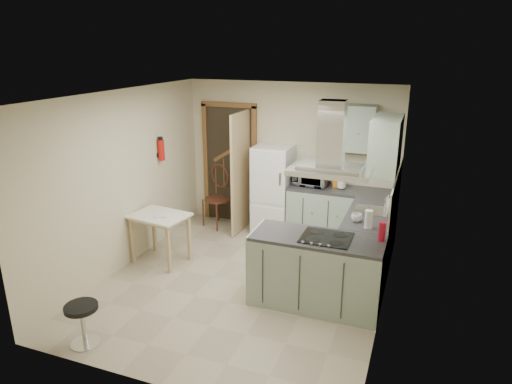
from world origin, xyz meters
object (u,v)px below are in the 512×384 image
at_px(drop_leaf_table, 161,238).
at_px(microwave, 311,176).
at_px(extractor_hood, 330,171).
at_px(bentwood_chair, 217,199).
at_px(fridge, 273,190).
at_px(peninsula, 316,271).
at_px(stool, 83,324).

distance_m(drop_leaf_table, microwave, 2.55).
distance_m(extractor_hood, bentwood_chair, 3.24).
relative_size(fridge, bentwood_chair, 1.52).
bearing_deg(fridge, drop_leaf_table, -125.71).
bearing_deg(microwave, fridge, -172.15).
xyz_separation_m(extractor_hood, microwave, (-0.70, 2.02, -0.67)).
bearing_deg(peninsula, fridge, 121.74).
bearing_deg(drop_leaf_table, fridge, 62.36).
bearing_deg(peninsula, microwave, 106.45).
xyz_separation_m(bentwood_chair, stool, (0.09, -3.54, -0.26)).
height_order(fridge, drop_leaf_table, fridge).
relative_size(extractor_hood, stool, 1.92).
bearing_deg(fridge, extractor_hood, -56.21).
relative_size(fridge, extractor_hood, 1.67).
bearing_deg(drop_leaf_table, microwave, 50.87).
distance_m(peninsula, stool, 2.70).
relative_size(peninsula, extractor_hood, 1.72).
xyz_separation_m(fridge, extractor_hood, (1.32, -1.98, 0.97)).
relative_size(extractor_hood, microwave, 1.63).
bearing_deg(extractor_hood, stool, -143.66).
relative_size(peninsula, bentwood_chair, 1.57).
bearing_deg(fridge, bentwood_chair, -175.24).
relative_size(peninsula, drop_leaf_table, 1.98).
bearing_deg(bentwood_chair, microwave, 26.39).
bearing_deg(fridge, microwave, 3.36).
relative_size(fridge, microwave, 2.71).
bearing_deg(stool, fridge, 75.97).
distance_m(peninsula, microwave, 2.19).
bearing_deg(microwave, stool, -108.27).
bearing_deg(stool, bentwood_chair, 91.53).
distance_m(stool, microwave, 4.05).
xyz_separation_m(drop_leaf_table, microwave, (1.80, 1.67, 0.69)).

